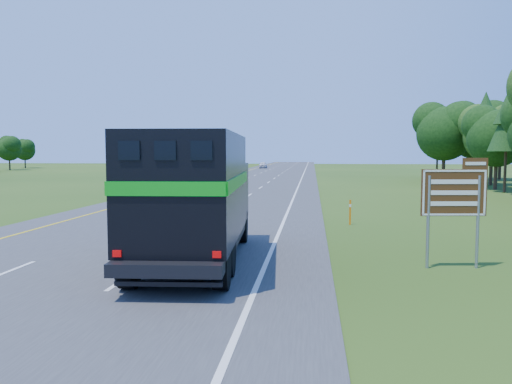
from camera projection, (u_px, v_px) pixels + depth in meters
ground at (25, 296)px, 12.10m from camera, size 300.00×300.00×0.00m
road at (256, 181)px, 61.63m from camera, size 15.00×260.00×0.04m
lane_markings at (256, 181)px, 61.63m from camera, size 11.15×260.00×0.01m
horse_truck at (195, 195)px, 15.53m from camera, size 3.37×9.18×3.99m
white_suv at (203, 181)px, 47.27m from camera, size 2.64×5.67×1.57m
far_car at (263, 165)px, 112.54m from camera, size 1.75×4.25×1.44m
exit_sign at (455, 197)px, 14.89m from camera, size 1.96×0.29×3.33m
delineator at (350, 211)px, 24.08m from camera, size 0.10×0.06×1.21m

